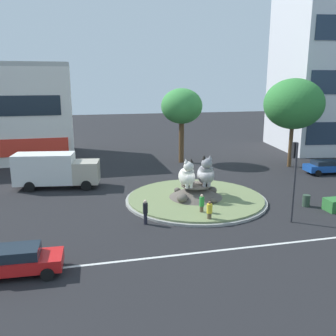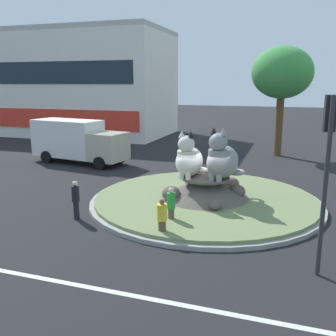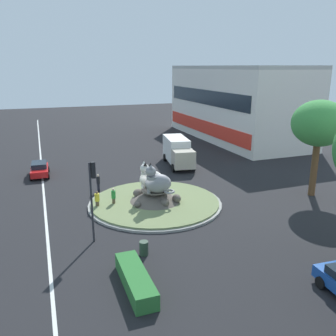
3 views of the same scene
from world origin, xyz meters
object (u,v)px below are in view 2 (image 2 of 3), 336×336
(cat_statue_white, at_px, (189,160))
(traffic_light_mast, at_px, (327,154))
(pedestrian_black_shirt, at_px, (76,199))
(delivery_box_truck, at_px, (77,140))
(pedestrian_green_shirt, at_px, (171,206))
(pedestrian_yellow_shirt, at_px, (162,218))
(broadleaf_tree_behind_island, at_px, (282,73))
(cat_statue_grey, at_px, (222,160))
(shophouse_block, at_px, (52,83))

(cat_statue_white, distance_m, traffic_light_mast, 8.16)
(cat_statue_white, bearing_deg, pedestrian_black_shirt, -45.24)
(delivery_box_truck, bearing_deg, pedestrian_green_shirt, -34.54)
(traffic_light_mast, height_order, pedestrian_black_shirt, traffic_light_mast)
(pedestrian_green_shirt, distance_m, pedestrian_black_shirt, 4.18)
(pedestrian_green_shirt, bearing_deg, pedestrian_black_shirt, -45.54)
(pedestrian_green_shirt, height_order, delivery_box_truck, delivery_box_truck)
(pedestrian_yellow_shirt, height_order, delivery_box_truck, delivery_box_truck)
(pedestrian_black_shirt, bearing_deg, broadleaf_tree_behind_island, -33.74)
(pedestrian_black_shirt, relative_size, delivery_box_truck, 0.22)
(traffic_light_mast, height_order, delivery_box_truck, traffic_light_mast)
(cat_statue_grey, xyz_separation_m, broadleaf_tree_behind_island, (1.88, 14.17, 4.24))
(shophouse_block, xyz_separation_m, pedestrian_yellow_shirt, (22.82, -25.84, -4.87))
(cat_statue_white, height_order, cat_statue_grey, cat_statue_grey)
(broadleaf_tree_behind_island, height_order, pedestrian_yellow_shirt, broadleaf_tree_behind_island)
(broadleaf_tree_behind_island, xyz_separation_m, pedestrian_black_shirt, (-7.45, -18.05, -5.57))
(broadleaf_tree_behind_island, relative_size, pedestrian_yellow_shirt, 5.49)
(cat_statue_grey, bearing_deg, cat_statue_white, -73.33)
(pedestrian_black_shirt, bearing_deg, pedestrian_green_shirt, -93.38)
(traffic_light_mast, bearing_deg, pedestrian_yellow_shirt, 70.76)
(cat_statue_white, relative_size, shophouse_block, 0.08)
(cat_statue_grey, height_order, delivery_box_truck, cat_statue_grey)
(pedestrian_yellow_shirt, bearing_deg, pedestrian_green_shirt, -87.86)
(cat_statue_white, distance_m, broadleaf_tree_behind_island, 15.31)
(cat_statue_grey, xyz_separation_m, shophouse_block, (-24.16, 21.17, 3.44))
(pedestrian_green_shirt, bearing_deg, delivery_box_truck, -96.66)
(shophouse_block, height_order, pedestrian_green_shirt, shophouse_block)
(cat_statue_white, xyz_separation_m, shophouse_block, (-22.57, 21.28, 3.51))
(pedestrian_green_shirt, relative_size, pedestrian_black_shirt, 0.95)
(pedestrian_yellow_shirt, relative_size, delivery_box_truck, 0.21)
(broadleaf_tree_behind_island, relative_size, pedestrian_black_shirt, 5.02)
(cat_statue_white, height_order, pedestrian_yellow_shirt, cat_statue_white)
(cat_statue_grey, relative_size, delivery_box_truck, 0.33)
(pedestrian_black_shirt, xyz_separation_m, delivery_box_truck, (-6.35, 10.41, 0.76))
(broadleaf_tree_behind_island, distance_m, pedestrian_green_shirt, 18.66)
(pedestrian_yellow_shirt, distance_m, delivery_box_truck, 15.43)
(cat_statue_grey, relative_size, traffic_light_mast, 0.45)
(cat_statue_white, bearing_deg, pedestrian_yellow_shirt, 4.36)
(traffic_light_mast, bearing_deg, cat_statue_white, 37.04)
(cat_statue_white, height_order, shophouse_block, shophouse_block)
(shophouse_block, height_order, broadleaf_tree_behind_island, shophouse_block)
(pedestrian_green_shirt, bearing_deg, cat_statue_grey, -166.91)
(traffic_light_mast, relative_size, delivery_box_truck, 0.72)
(cat_statue_grey, relative_size, broadleaf_tree_behind_island, 0.29)
(cat_statue_white, distance_m, pedestrian_yellow_shirt, 4.77)
(cat_statue_grey, xyz_separation_m, delivery_box_truck, (-11.91, 6.53, -0.57))
(cat_statue_white, distance_m, pedestrian_black_shirt, 5.63)
(traffic_light_mast, xyz_separation_m, shophouse_block, (-28.29, 26.87, 1.89))
(shophouse_block, height_order, pedestrian_black_shirt, shophouse_block)
(traffic_light_mast, xyz_separation_m, pedestrian_yellow_shirt, (-5.47, 1.03, -2.98))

